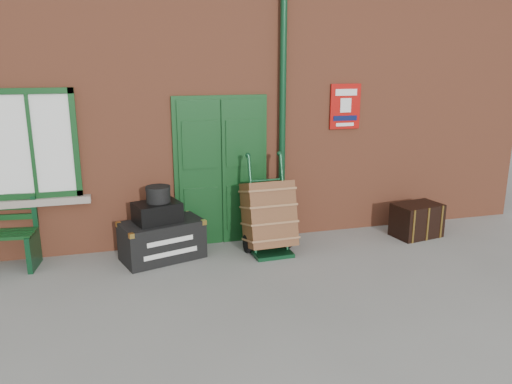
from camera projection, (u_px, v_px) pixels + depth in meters
name	position (u px, v px, depth m)	size (l,w,h in m)	color
ground	(267.00, 277.00, 6.53)	(80.00, 80.00, 0.00)	gray
station_building	(214.00, 93.00, 9.24)	(10.30, 4.30, 4.36)	#9B4E32
houdini_trunk	(162.00, 240.00, 7.08)	(1.11, 0.61, 0.56)	black
strongbox	(157.00, 212.00, 6.96)	(0.61, 0.45, 0.28)	black
hatbox	(158.00, 194.00, 6.94)	(0.33, 0.33, 0.22)	black
suitcase_back	(155.00, 229.00, 7.26)	(0.20, 0.51, 0.71)	tan
suitcase_front	(167.00, 231.00, 7.32)	(0.18, 0.46, 0.61)	tan
porter_trolley	(269.00, 216.00, 7.29)	(0.72, 0.77, 1.42)	#0E381D
dark_trunk	(417.00, 220.00, 8.00)	(0.74, 0.48, 0.53)	black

